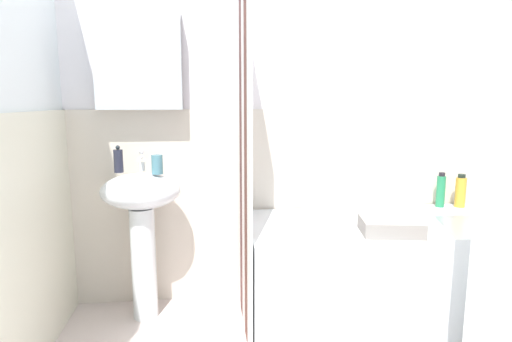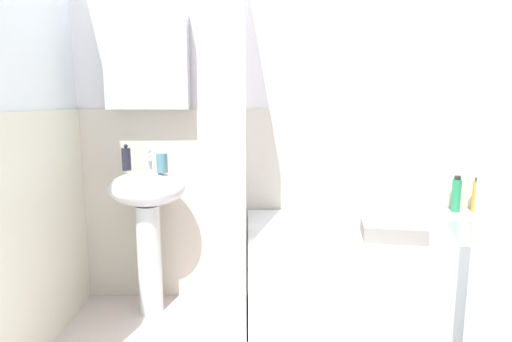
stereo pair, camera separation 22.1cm
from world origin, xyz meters
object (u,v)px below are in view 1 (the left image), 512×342
object	(u,v)px
sink	(142,213)
lotion_bottle	(461,191)
shampoo_bottle	(441,191)
toothbrush_cup	(157,164)
towel_folded	(391,226)
soap_dispenser	(118,161)
bathtub	(377,270)

from	to	relation	value
sink	lotion_bottle	bearing A→B (deg)	2.96
sink	shampoo_bottle	distance (m)	1.87
toothbrush_cup	towel_folded	xyz separation A→B (m)	(1.20, -0.35, -0.29)
soap_dispenser	shampoo_bottle	world-z (taller)	soap_dispenser
bathtub	towel_folded	distance (m)	0.39
sink	soap_dispenser	size ratio (longest dim) A/B	5.53
bathtub	shampoo_bottle	size ratio (longest dim) A/B	6.72
towel_folded	shampoo_bottle	bearing A→B (deg)	41.71
toothbrush_cup	towel_folded	world-z (taller)	toothbrush_cup
sink	shampoo_bottle	xyz separation A→B (m)	(1.86, 0.12, 0.06)
bathtub	shampoo_bottle	xyz separation A→B (m)	(0.53, 0.29, 0.39)
sink	soap_dispenser	distance (m)	0.32
sink	lotion_bottle	xyz separation A→B (m)	(1.99, 0.10, 0.05)
sink	bathtub	size ratio (longest dim) A/B	0.57
bathtub	lotion_bottle	size ratio (longest dim) A/B	7.03
bathtub	lotion_bottle	xyz separation A→B (m)	(0.65, 0.27, 0.39)
toothbrush_cup	lotion_bottle	world-z (taller)	toothbrush_cup
shampoo_bottle	sink	bearing A→B (deg)	-176.25
toothbrush_cup	bathtub	xyz separation A→B (m)	(1.24, -0.14, -0.62)
shampoo_bottle	towel_folded	size ratio (longest dim) A/B	0.75
sink	toothbrush_cup	xyz separation A→B (m)	(0.10, -0.02, 0.28)
soap_dispenser	sink	bearing A→B (deg)	-23.85
towel_folded	sink	bearing A→B (deg)	163.85
toothbrush_cup	shampoo_bottle	bearing A→B (deg)	4.76
towel_folded	lotion_bottle	bearing A→B (deg)	35.05
sink	toothbrush_cup	size ratio (longest dim) A/B	8.02
bathtub	shampoo_bottle	world-z (taller)	shampoo_bottle
sink	toothbrush_cup	world-z (taller)	toothbrush_cup
shampoo_bottle	towel_folded	bearing A→B (deg)	-138.29
sink	soap_dispenser	world-z (taller)	soap_dispenser
lotion_bottle	soap_dispenser	bearing A→B (deg)	-178.68
soap_dispenser	shampoo_bottle	xyz separation A→B (m)	(1.99, 0.07, -0.24)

